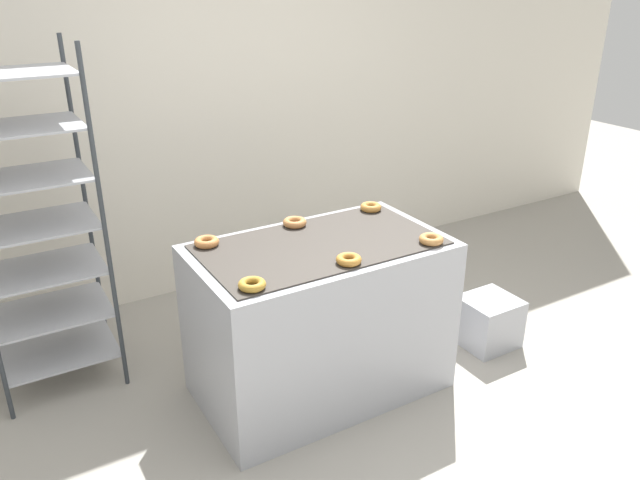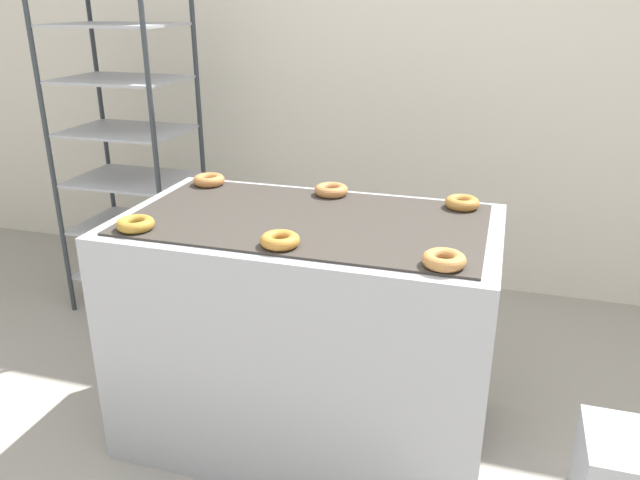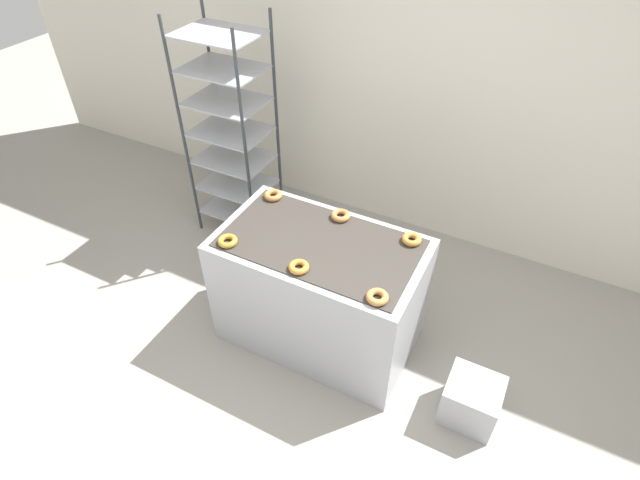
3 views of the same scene
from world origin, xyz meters
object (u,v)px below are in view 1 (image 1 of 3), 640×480
at_px(fryer_machine, 320,319).
at_px(donut_near_center, 348,260).
at_px(donut_near_right, 431,239).
at_px(baking_rack_cart, 35,225).
at_px(glaze_bin, 488,322).
at_px(donut_far_center, 295,222).
at_px(donut_far_right, 371,207).
at_px(donut_far_left, 207,242).
at_px(donut_near_left, 252,284).

distance_m(fryer_machine, donut_near_center, 0.52).
xyz_separation_m(donut_near_center, donut_near_right, (0.49, -0.01, 0.00)).
relative_size(baking_rack_cart, glaze_bin, 5.71).
distance_m(fryer_machine, donut_near_right, 0.71).
xyz_separation_m(donut_far_center, donut_far_right, (0.48, -0.02, 0.00)).
relative_size(donut_near_right, donut_far_left, 0.99).
xyz_separation_m(donut_near_left, donut_near_right, (0.97, -0.01, 0.00)).
bearing_deg(donut_far_right, fryer_machine, -151.91).
relative_size(baking_rack_cart, donut_near_center, 15.21).
xyz_separation_m(donut_near_left, donut_far_center, (0.50, 0.53, 0.00)).
distance_m(donut_far_left, donut_far_right, 0.98).
xyz_separation_m(baking_rack_cart, glaze_bin, (2.29, -0.94, -0.77)).
distance_m(donut_near_right, donut_far_right, 0.53).
xyz_separation_m(donut_near_center, donut_far_center, (0.01, 0.54, 0.00)).
bearing_deg(baking_rack_cart, donut_near_right, -32.31).
height_order(donut_near_right, donut_far_left, same).
bearing_deg(donut_near_right, donut_near_center, 178.82).
bearing_deg(donut_near_right, glaze_bin, 11.46).
distance_m(baking_rack_cart, donut_near_right, 1.99).
height_order(donut_near_right, donut_far_center, same).
height_order(donut_near_left, donut_near_center, donut_near_center).
xyz_separation_m(baking_rack_cart, donut_far_center, (1.20, -0.52, -0.05)).
distance_m(donut_near_left, donut_far_left, 0.53).
bearing_deg(glaze_bin, donut_far_center, 158.84).
relative_size(donut_far_left, donut_far_center, 0.98).
relative_size(fryer_machine, donut_far_right, 10.63).
height_order(donut_near_center, donut_far_center, donut_far_center).
bearing_deg(donut_near_left, fryer_machine, 27.89).
bearing_deg(donut_near_center, baking_rack_cart, 138.56).
bearing_deg(donut_near_left, donut_far_right, 27.99).
bearing_deg(donut_near_right, baking_rack_cart, 147.69).
xyz_separation_m(donut_near_left, donut_far_left, (-0.00, 0.53, 0.00)).
bearing_deg(donut_far_left, donut_near_left, -89.84).
relative_size(fryer_machine, baking_rack_cart, 0.70).
distance_m(fryer_machine, glaze_bin, 1.14).
xyz_separation_m(fryer_machine, donut_near_right, (0.48, -0.27, 0.45)).
relative_size(baking_rack_cart, donut_far_center, 14.47).
xyz_separation_m(donut_far_left, donut_far_right, (0.98, -0.01, 0.00)).
distance_m(glaze_bin, donut_far_left, 1.79).
bearing_deg(baking_rack_cart, fryer_machine, -33.46).
distance_m(baking_rack_cart, donut_far_left, 0.88).
bearing_deg(fryer_machine, donut_far_right, 28.09).
relative_size(fryer_machine, donut_near_left, 10.59).
bearing_deg(baking_rack_cart, donut_far_left, -36.64).
distance_m(donut_near_right, donut_far_left, 1.11).
relative_size(donut_near_left, donut_near_center, 1.01).
distance_m(donut_near_left, donut_far_right, 1.11).
xyz_separation_m(donut_near_center, donut_far_right, (0.49, 0.52, 0.00)).
height_order(donut_near_left, donut_far_right, donut_far_right).
relative_size(donut_near_left, donut_far_center, 0.96).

